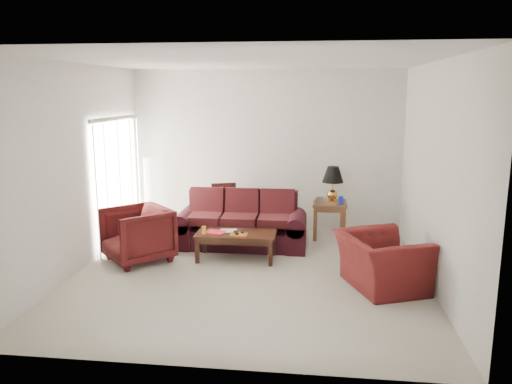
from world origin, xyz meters
TOP-DOWN VIEW (x-y plane):
  - floor at (0.00, 0.00)m, footprint 5.00×5.00m
  - blinds at (-2.42, 1.30)m, footprint 0.10×2.00m
  - sofa at (-0.32, 1.34)m, footprint 2.23×1.00m
  - throw_pillow at (-0.75, 2.08)m, footprint 0.49×0.34m
  - end_table at (1.18, 2.04)m, footprint 0.64×0.64m
  - table_lamp at (1.23, 2.10)m, footprint 0.48×0.48m
  - clock at (1.01, 1.87)m, footprint 0.14×0.10m
  - blue_canister at (1.37, 1.86)m, footprint 0.10×0.10m
  - picture_frame at (1.06, 2.27)m, footprint 0.13×0.16m
  - floor_lamp at (-2.14, 2.04)m, footprint 0.26×0.26m
  - armchair_left at (-1.80, 0.40)m, footprint 1.30×1.30m
  - armchair_right at (1.83, -0.25)m, footprint 1.32×1.39m
  - coffee_table at (-0.29, 0.67)m, footprint 1.31×0.79m
  - magazine_red at (-0.62, 0.61)m, footprint 0.35×0.30m
  - magazine_white at (-0.42, 0.74)m, footprint 0.29×0.23m
  - magazine_orange at (-0.23, 0.55)m, footprint 0.25×0.19m
  - remote_a at (-0.27, 0.56)m, footprint 0.11×0.18m
  - remote_b at (-0.18, 0.65)m, footprint 0.06×0.17m
  - yellow_glass at (-0.78, 0.54)m, footprint 0.07×0.07m

SIDE VIEW (x-z plane):
  - floor at x=0.00m, z-range 0.00..0.00m
  - coffee_table at x=-0.29m, z-range 0.00..0.43m
  - end_table at x=1.18m, z-range 0.00..0.66m
  - armchair_right at x=1.83m, z-range 0.00..0.72m
  - armchair_left at x=-1.80m, z-range 0.00..0.85m
  - magazine_orange at x=-0.23m, z-range 0.43..0.45m
  - magazine_white at x=-0.42m, z-range 0.43..0.45m
  - magazine_red at x=-0.62m, z-range 0.43..0.45m
  - sofa at x=-0.32m, z-range 0.00..0.91m
  - remote_b at x=-0.18m, z-range 0.45..0.47m
  - remote_a at x=-0.27m, z-range 0.45..0.47m
  - yellow_glass at x=-0.78m, z-range 0.43..0.55m
  - floor_lamp at x=-2.14m, z-range 0.00..1.42m
  - clock at x=1.01m, z-range 0.66..0.79m
  - throw_pillow at x=-0.75m, z-range 0.49..0.96m
  - blue_canister at x=1.37m, z-range 0.66..0.80m
  - picture_frame at x=1.06m, z-range 0.71..0.76m
  - table_lamp at x=1.23m, z-range 0.66..1.29m
  - blinds at x=-2.42m, z-range 0.00..2.16m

